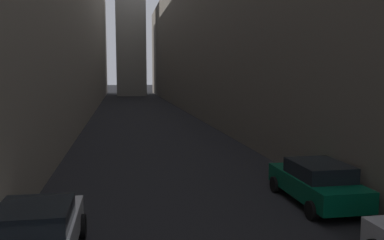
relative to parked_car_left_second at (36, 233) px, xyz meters
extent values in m
plane|color=black|center=(4.40, 35.30, -0.78)|extent=(264.00, 264.00, 0.00)
cube|color=gray|center=(-7.46, 37.30, 10.02)|extent=(12.72, 108.00, 21.61)
cube|color=#60594F|center=(15.53, 37.30, 8.69)|extent=(11.27, 108.00, 18.95)
cube|color=silver|center=(0.00, 0.04, -0.11)|extent=(1.81, 4.32, 0.68)
cube|color=black|center=(0.00, -0.14, 0.48)|extent=(1.67, 1.91, 0.51)
cylinder|color=black|center=(-0.91, 1.51, -0.45)|extent=(0.22, 0.66, 0.66)
cylinder|color=black|center=(0.91, 1.51, -0.45)|extent=(0.22, 0.66, 0.66)
cube|color=#05472D|center=(8.80, 3.20, -0.13)|extent=(1.82, 4.50, 0.69)
cube|color=black|center=(8.80, 3.00, 0.47)|extent=(1.68, 2.29, 0.52)
cylinder|color=black|center=(7.89, 4.73, -0.48)|extent=(0.22, 0.61, 0.61)
cylinder|color=black|center=(9.71, 4.73, -0.48)|extent=(0.22, 0.61, 0.61)
cylinder|color=black|center=(7.89, 1.67, -0.48)|extent=(0.22, 0.61, 0.61)
cylinder|color=black|center=(9.71, 1.67, -0.48)|extent=(0.22, 0.61, 0.61)
camera|label=1|loc=(2.05, -9.76, 3.77)|focal=37.80mm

